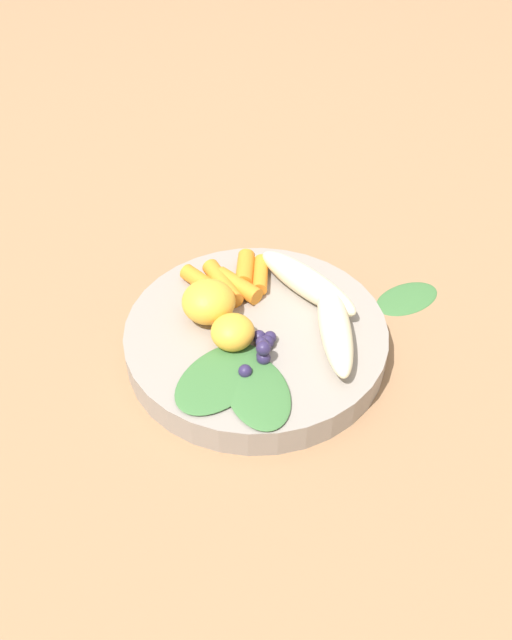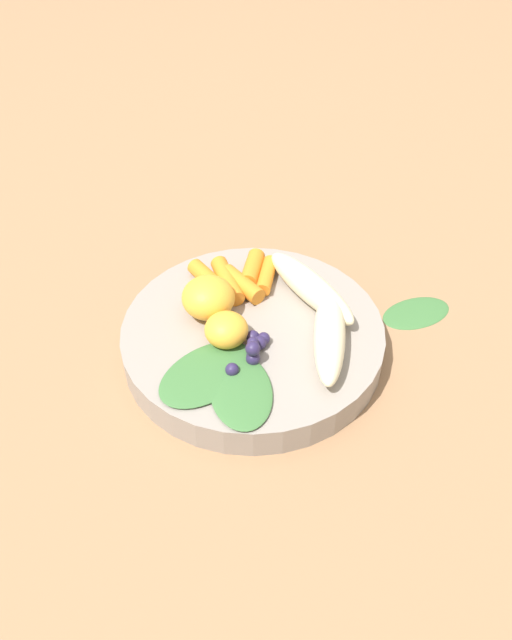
{
  "view_description": "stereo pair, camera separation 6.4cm",
  "coord_description": "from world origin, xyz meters",
  "px_view_note": "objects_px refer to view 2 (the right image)",
  "views": [
    {
      "loc": [
        -0.07,
        -0.46,
        0.48
      ],
      "look_at": [
        0.0,
        0.0,
        0.04
      ],
      "focal_mm": 36.47,
      "sensor_mm": 36.0,
      "label": 1
    },
    {
      "loc": [
        -0.0,
        -0.46,
        0.48
      ],
      "look_at": [
        0.0,
        0.0,
        0.04
      ],
      "focal_mm": 36.47,
      "sensor_mm": 36.0,
      "label": 2
    }
  ],
  "objects_px": {
    "bowl": "(256,339)",
    "banana_peeled_left": "(314,287)",
    "kale_leaf_stray": "(419,311)",
    "orange_segment_near": "(230,330)",
    "banana_peeled_right": "(333,334)"
  },
  "relations": [
    {
      "from": "banana_peeled_left",
      "to": "orange_segment_near",
      "type": "bearing_deg",
      "value": 92.14
    },
    {
      "from": "bowl",
      "to": "orange_segment_near",
      "type": "relative_size",
      "value": 6.21
    },
    {
      "from": "bowl",
      "to": "kale_leaf_stray",
      "type": "xyz_separation_m",
      "value": [
        0.18,
        0.05,
        -0.01
      ]
    },
    {
      "from": "banana_peeled_right",
      "to": "orange_segment_near",
      "type": "distance_m",
      "value": 0.1
    },
    {
      "from": "bowl",
      "to": "orange_segment_near",
      "type": "distance_m",
      "value": 0.04
    },
    {
      "from": "banana_peeled_left",
      "to": "kale_leaf_stray",
      "type": "height_order",
      "value": "banana_peeled_left"
    },
    {
      "from": "orange_segment_near",
      "to": "bowl",
      "type": "bearing_deg",
      "value": 37.78
    },
    {
      "from": "orange_segment_near",
      "to": "kale_leaf_stray",
      "type": "relative_size",
      "value": 0.53
    },
    {
      "from": "banana_peeled_left",
      "to": "orange_segment_near",
      "type": "height_order",
      "value": "orange_segment_near"
    },
    {
      "from": "banana_peeled_right",
      "to": "kale_leaf_stray",
      "type": "bearing_deg",
      "value": -47.22
    },
    {
      "from": "bowl",
      "to": "banana_peeled_left",
      "type": "height_order",
      "value": "banana_peeled_left"
    },
    {
      "from": "bowl",
      "to": "orange_segment_near",
      "type": "xyz_separation_m",
      "value": [
        -0.03,
        -0.02,
        0.03
      ]
    },
    {
      "from": "bowl",
      "to": "banana_peeled_left",
      "type": "bearing_deg",
      "value": 35.85
    },
    {
      "from": "banana_peeled_left",
      "to": "banana_peeled_right",
      "type": "relative_size",
      "value": 1.0
    },
    {
      "from": "banana_peeled_left",
      "to": "kale_leaf_stray",
      "type": "distance_m",
      "value": 0.13
    }
  ]
}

